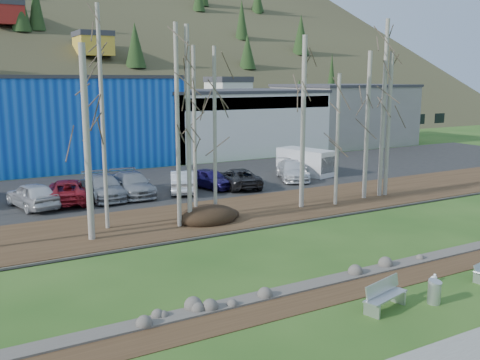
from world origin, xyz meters
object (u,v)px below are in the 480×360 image
car_1 (92,188)px  car_2 (68,191)px  car_3 (104,187)px  car_7 (292,170)px  litter_bin (434,293)px  car_8 (132,184)px  car_0 (32,195)px  car_4 (210,179)px  car_5 (183,181)px  van_white (307,162)px  seagull (434,278)px  car_6 (238,178)px  bench_intact (384,295)px

car_1 → car_2: car_2 is taller
car_3 → car_7: bearing=-0.3°
litter_bin → car_8: size_ratio=0.15×
car_0 → car_1: car_0 is taller
car_4 → car_2: bearing=161.5°
car_4 → car_8: 5.68m
car_3 → litter_bin: bearing=-73.4°
car_4 → car_5: car_5 is taller
car_8 → van_white: (15.25, 0.62, 0.27)m
litter_bin → car_7: (9.05, 21.80, 0.47)m
seagull → car_0: size_ratio=0.08×
van_white → car_3: bearing=168.1°
car_1 → seagull: bearing=120.0°
seagull → car_1: 23.02m
car_4 → car_7: (7.20, -0.09, 0.02)m
car_6 → car_7: 5.26m
bench_intact → car_1: (-4.54, 22.45, 0.29)m
car_2 → car_6: 11.96m
van_white → car_0: bearing=169.1°
bench_intact → car_0: 22.95m
car_0 → van_white: 21.81m
car_8 → car_1: bearing=169.7°
car_1 → car_5: 6.19m
car_5 → litter_bin: bearing=113.0°
car_2 → car_5: car_5 is taller
car_4 → car_7: bearing=-16.3°
van_white → car_5: bearing=172.5°
car_2 → car_7: car_2 is taller
car_0 → car_1: 4.05m
car_4 → car_7: size_ratio=0.83×
car_2 → car_3: bearing=-164.8°
litter_bin → car_4: size_ratio=0.19×
bench_intact → van_white: bearing=45.1°
car_8 → van_white: bearing=4.5°
bench_intact → litter_bin: bench_intact is taller
car_2 → car_5: 7.73m
litter_bin → car_3: size_ratio=0.15×
seagull → car_3: (-7.49, 20.94, 0.76)m
litter_bin → car_2: (-8.09, 22.39, 0.49)m
bench_intact → car_0: size_ratio=0.44×
car_1 → car_3: 0.89m
car_0 → car_8: size_ratio=0.88×
bench_intact → van_white: van_white is taller
bench_intact → car_3: (-3.88, 21.87, 0.42)m
car_1 → car_7: bearing=-175.2°
car_5 → car_8: car_8 is taller
litter_bin → car_1: 23.89m
car_1 → car_6: car_6 is taller
car_1 → car_4: size_ratio=0.93×
car_0 → car_2: bearing=178.9°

